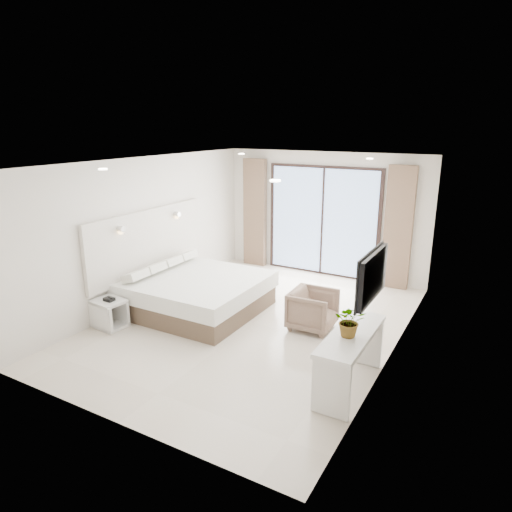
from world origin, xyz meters
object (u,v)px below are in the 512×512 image
(console_desk, at_px, (351,348))
(armchair, at_px, (313,308))
(nightstand, at_px, (109,313))
(bed, at_px, (196,293))

(console_desk, xyz_separation_m, armchair, (-1.09, 1.42, -0.20))
(nightstand, height_order, armchair, armchair)
(bed, distance_m, console_desk, 3.42)
(bed, xyz_separation_m, nightstand, (-0.83, -1.29, -0.09))
(console_desk, bearing_deg, bed, 161.20)
(bed, distance_m, nightstand, 1.54)
(bed, relative_size, console_desk, 1.47)
(nightstand, bearing_deg, bed, 64.22)
(bed, xyz_separation_m, armchair, (2.14, 0.32, 0.03))
(nightstand, bearing_deg, armchair, 35.40)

